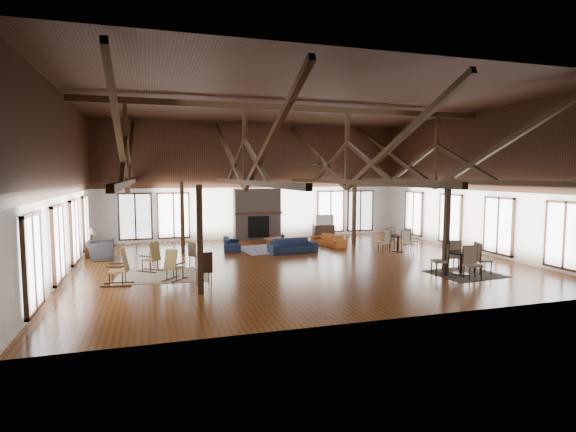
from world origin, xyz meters
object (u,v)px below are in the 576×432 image
object	(u,v)px
sofa_navy_left	(232,244)
cafe_table_near	(461,259)
tv_console	(324,230)
sofa_orange	(328,240)
armchair	(101,250)
cafe_table_far	(398,240)
coffee_table	(280,239)
sofa_navy_front	(293,246)

from	to	relation	value
sofa_navy_left	cafe_table_near	world-z (taller)	cafe_table_near
sofa_navy_left	tv_console	xyz separation A→B (m)	(5.61, 3.08, 0.03)
sofa_navy_left	tv_console	bearing A→B (deg)	-53.85
sofa_orange	tv_console	bearing A→B (deg)	144.12
cafe_table_near	tv_console	xyz separation A→B (m)	(-0.85, 10.30, -0.23)
cafe_table_near	armchair	bearing A→B (deg)	151.45
cafe_table_far	sofa_navy_left	bearing A→B (deg)	158.73
sofa_navy_left	coffee_table	xyz separation A→B (m)	(2.15, -0.23, 0.16)
armchair	cafe_table_far	size ratio (longest dim) A/B	0.59
coffee_table	armchair	bearing A→B (deg)	166.30
coffee_table	armchair	size ratio (longest dim) A/B	1.23
sofa_navy_front	tv_console	distance (m)	5.68
sofa_orange	cafe_table_near	world-z (taller)	cafe_table_near
sofa_navy_front	cafe_table_near	distance (m)	6.98
sofa_navy_front	cafe_table_near	bearing A→B (deg)	-58.48
sofa_navy_front	sofa_orange	bearing A→B (deg)	26.69
sofa_orange	tv_console	distance (m)	3.50
cafe_table_near	sofa_orange	bearing A→B (deg)	105.46
sofa_navy_front	tv_console	world-z (taller)	sofa_navy_front
sofa_navy_front	coffee_table	size ratio (longest dim) A/B	1.47
sofa_orange	coffee_table	bearing A→B (deg)	-108.50
sofa_navy_left	armchair	bearing A→B (deg)	106.05
sofa_navy_left	sofa_orange	bearing A→B (deg)	-85.83
sofa_orange	armchair	distance (m)	9.87
cafe_table_near	tv_console	distance (m)	10.33
coffee_table	cafe_table_near	bearing A→B (deg)	-76.43
coffee_table	tv_console	distance (m)	4.79
coffee_table	cafe_table_near	distance (m)	8.21
sofa_navy_front	sofa_navy_left	xyz separation A→B (m)	(-2.35, 1.57, -0.04)
armchair	cafe_table_far	world-z (taller)	cafe_table_far
sofa_navy_front	tv_console	size ratio (longest dim) A/B	1.75
coffee_table	cafe_table_near	size ratio (longest dim) A/B	0.68
cafe_table_near	cafe_table_far	size ratio (longest dim) A/B	1.08
tv_console	sofa_navy_left	bearing A→B (deg)	-151.25
armchair	cafe_table_near	bearing A→B (deg)	-121.78
sofa_orange	tv_console	world-z (taller)	tv_console
coffee_table	armchair	distance (m)	7.49
sofa_orange	coffee_table	size ratio (longest dim) A/B	1.30
sofa_orange	cafe_table_near	size ratio (longest dim) A/B	0.88
sofa_navy_front	sofa_navy_left	world-z (taller)	sofa_navy_front
sofa_navy_left	cafe_table_near	xyz separation A→B (m)	(6.46, -7.22, 0.26)
sofa_navy_left	cafe_table_near	bearing A→B (deg)	-130.79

